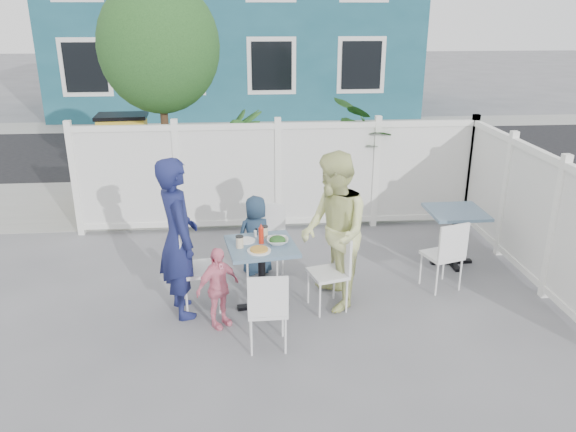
{
  "coord_description": "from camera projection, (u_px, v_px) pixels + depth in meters",
  "views": [
    {
      "loc": [
        -0.42,
        -5.49,
        3.11
      ],
      "look_at": [
        0.08,
        0.42,
        0.92
      ],
      "focal_mm": 35.0,
      "sensor_mm": 36.0,
      "label": 1
    }
  ],
  "objects": [
    {
      "name": "chair_near",
      "position": [
        268.0,
        306.0,
        5.29
      ],
      "size": [
        0.38,
        0.37,
        0.83
      ],
      "rotation": [
        0.0,
        0.0,
        0.01
      ],
      "color": "white",
      "rests_on": "ground"
    },
    {
      "name": "building",
      "position": [
        235.0,
        13.0,
        18.25
      ],
      "size": [
        11.0,
        6.0,
        6.0
      ],
      "color": "#194C5B",
      "rests_on": "ground"
    },
    {
      "name": "toddler",
      "position": [
        218.0,
        288.0,
        5.73
      ],
      "size": [
        0.54,
        0.48,
        0.88
      ],
      "primitive_type": "imported",
      "rotation": [
        0.0,
        0.0,
        0.66
      ],
      "color": "pink",
      "rests_on": "ground"
    },
    {
      "name": "potted_shrub_a",
      "position": [
        239.0,
        164.0,
        8.81
      ],
      "size": [
        1.22,
        1.22,
        1.67
      ],
      "primitive_type": "imported",
      "rotation": [
        0.0,
        0.0,
        5.1
      ],
      "color": "#1C421B",
      "rests_on": "ground"
    },
    {
      "name": "plate_side",
      "position": [
        246.0,
        241.0,
        6.07
      ],
      "size": [
        0.21,
        0.21,
        0.01
      ],
      "primitive_type": "cylinder",
      "color": "white",
      "rests_on": "main_table"
    },
    {
      "name": "salt_shaker",
      "position": [
        255.0,
        234.0,
        6.18
      ],
      "size": [
        0.03,
        0.03,
        0.07
      ],
      "primitive_type": "cylinder",
      "color": "white",
      "rests_on": "main_table"
    },
    {
      "name": "coffee_cup_a",
      "position": [
        240.0,
        242.0,
        5.89
      ],
      "size": [
        0.08,
        0.08,
        0.12
      ],
      "primitive_type": "cylinder",
      "color": "beige",
      "rests_on": "main_table"
    },
    {
      "name": "plate_main",
      "position": [
        259.0,
        251.0,
        5.81
      ],
      "size": [
        0.25,
        0.25,
        0.02
      ],
      "primitive_type": "cylinder",
      "color": "white",
      "rests_on": "main_table"
    },
    {
      "name": "ground",
      "position": [
        284.0,
        307.0,
        6.24
      ],
      "size": [
        80.0,
        80.0,
        0.0
      ],
      "primitive_type": "plane",
      "color": "slate"
    },
    {
      "name": "pepper_shaker",
      "position": [
        256.0,
        232.0,
        6.23
      ],
      "size": [
        0.03,
        0.03,
        0.07
      ],
      "primitive_type": "cylinder",
      "color": "black",
      "rests_on": "main_table"
    },
    {
      "name": "street",
      "position": [
        260.0,
        150.0,
        13.25
      ],
      "size": [
        24.0,
        5.0,
        0.01
      ],
      "primitive_type": "cube",
      "color": "black",
      "rests_on": "ground"
    },
    {
      "name": "chair_left",
      "position": [
        192.0,
        262.0,
        6.03
      ],
      "size": [
        0.49,
        0.5,
        0.96
      ],
      "rotation": [
        0.0,
        0.0,
        -1.39
      ],
      "color": "white",
      "rests_on": "ground"
    },
    {
      "name": "woman",
      "position": [
        334.0,
        232.0,
        6.01
      ],
      "size": [
        0.75,
        0.92,
        1.74
      ],
      "primitive_type": "imported",
      "rotation": [
        0.0,
        0.0,
        -1.45
      ],
      "color": "#C6D33F",
      "rests_on": "ground"
    },
    {
      "name": "spare_table",
      "position": [
        455.0,
        223.0,
        7.13
      ],
      "size": [
        0.69,
        0.69,
        0.73
      ],
      "rotation": [
        0.0,
        0.0,
        0.01
      ],
      "color": "#3C5F7A",
      "rests_on": "ground"
    },
    {
      "name": "salad_bowl",
      "position": [
        278.0,
        241.0,
        6.0
      ],
      "size": [
        0.23,
        0.23,
        0.06
      ],
      "primitive_type": "imported",
      "color": "white",
      "rests_on": "main_table"
    },
    {
      "name": "man",
      "position": [
        178.0,
        238.0,
        5.86
      ],
      "size": [
        0.6,
        0.73,
        1.73
      ],
      "primitive_type": "imported",
      "rotation": [
        0.0,
        0.0,
        1.9
      ],
      "color": "#181E4F",
      "rests_on": "ground"
    },
    {
      "name": "ketchup_bottle",
      "position": [
        261.0,
        236.0,
        5.98
      ],
      "size": [
        0.06,
        0.06,
        0.18
      ],
      "primitive_type": "cylinder",
      "color": "red",
      "rests_on": "main_table"
    },
    {
      "name": "utility_cabinet",
      "position": [
        126.0,
        160.0,
        9.55
      ],
      "size": [
        0.8,
        0.59,
        1.42
      ],
      "primitive_type": "cube",
      "rotation": [
        0.0,
        0.0,
        0.06
      ],
      "color": "gold",
      "rests_on": "ground"
    },
    {
      "name": "fence_right",
      "position": [
        528.0,
        215.0,
        6.77
      ],
      "size": [
        0.08,
        3.66,
        1.6
      ],
      "rotation": [
        0.0,
        0.0,
        1.57
      ],
      "color": "white",
      "rests_on": "ground"
    },
    {
      "name": "chair_spare",
      "position": [
        447.0,
        251.0,
        6.45
      ],
      "size": [
        0.48,
        0.48,
        0.86
      ],
      "rotation": [
        0.0,
        0.0,
        0.31
      ],
      "color": "white",
      "rests_on": "ground"
    },
    {
      "name": "tree",
      "position": [
        159.0,
        47.0,
        8.3
      ],
      "size": [
        1.8,
        1.62,
        3.59
      ],
      "color": "#382316",
      "rests_on": "ground"
    },
    {
      "name": "far_sidewalk",
      "position": [
        256.0,
        124.0,
        16.15
      ],
      "size": [
        24.0,
        1.6,
        0.01
      ],
      "primitive_type": "cube",
      "color": "gray",
      "rests_on": "ground"
    },
    {
      "name": "potted_shrub_b",
      "position": [
        377.0,
        157.0,
        8.86
      ],
      "size": [
        1.62,
        1.82,
        1.85
      ],
      "primitive_type": "imported",
      "rotation": [
        0.0,
        0.0,
        4.82
      ],
      "color": "#1C421B",
      "rests_on": "ground"
    },
    {
      "name": "fence_back",
      "position": [
        278.0,
        178.0,
        8.22
      ],
      "size": [
        5.86,
        0.08,
        1.6
      ],
      "color": "white",
      "rests_on": "ground"
    },
    {
      "name": "boy",
      "position": [
        256.0,
        235.0,
        6.89
      ],
      "size": [
        0.56,
        0.45,
        1.0
      ],
      "primitive_type": "imported",
      "rotation": [
        0.0,
        0.0,
        3.44
      ],
      "color": "#20354D",
      "rests_on": "ground"
    },
    {
      "name": "coffee_cup_b",
      "position": [
        264.0,
        232.0,
        6.16
      ],
      "size": [
        0.08,
        0.08,
        0.12
      ],
      "primitive_type": "cylinder",
      "color": "beige",
      "rests_on": "main_table"
    },
    {
      "name": "chair_back",
      "position": [
        266.0,
        237.0,
        6.76
      ],
      "size": [
        0.51,
        0.5,
        0.93
      ],
      "rotation": [
        0.0,
        0.0,
        2.88
      ],
      "color": "white",
      "rests_on": "ground"
    },
    {
      "name": "near_sidewalk",
      "position": [
        267.0,
        199.0,
        9.79
      ],
      "size": [
        24.0,
        2.6,
        0.01
      ],
      "primitive_type": "cube",
      "color": "gray",
      "rests_on": "ground"
    },
    {
      "name": "chair_right",
      "position": [
        334.0,
        266.0,
        6.08
      ],
      "size": [
        0.46,
        0.47,
        0.85
      ],
      "rotation": [
        0.0,
        0.0,
        1.83
      ],
      "color": "white",
      "rests_on": "ground"
    },
    {
      "name": "main_table",
      "position": [
        262.0,
        259.0,
        6.04
      ],
      "size": [
        0.81,
        0.81,
        0.75
      ],
      "rotation": [
        0.0,
        0.0,
        0.15
      ],
      "color": "#3C5F7A",
      "rests_on": "ground"
    }
  ]
}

